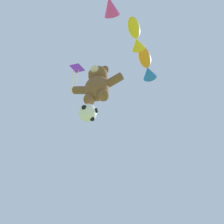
% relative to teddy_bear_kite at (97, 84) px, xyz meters
% --- Properties ---
extents(teddy_bear_kite, '(2.47, 1.09, 2.51)m').
position_rel_teddy_bear_kite_xyz_m(teddy_bear_kite, '(0.00, 0.00, 0.00)').
color(teddy_bear_kite, brown).
extents(soccer_ball_kite, '(0.81, 0.80, 0.74)m').
position_rel_teddy_bear_kite_xyz_m(soccer_ball_kite, '(-0.33, 0.06, -1.77)').
color(soccer_ball_kite, white).
extents(fish_kite_tangerine, '(0.83, 2.07, 0.82)m').
position_rel_teddy_bear_kite_xyz_m(fish_kite_tangerine, '(2.28, 1.67, 3.14)').
color(fish_kite_tangerine, orange).
extents(fish_kite_goldfin, '(0.70, 1.66, 0.67)m').
position_rel_teddy_bear_kite_xyz_m(fish_kite_goldfin, '(2.18, -0.70, 2.04)').
color(fish_kite_goldfin, yellow).
extents(diamond_kite, '(0.85, 0.71, 3.07)m').
position_rel_teddy_bear_kite_xyz_m(diamond_kite, '(-2.13, 1.11, 4.14)').
color(diamond_kite, purple).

